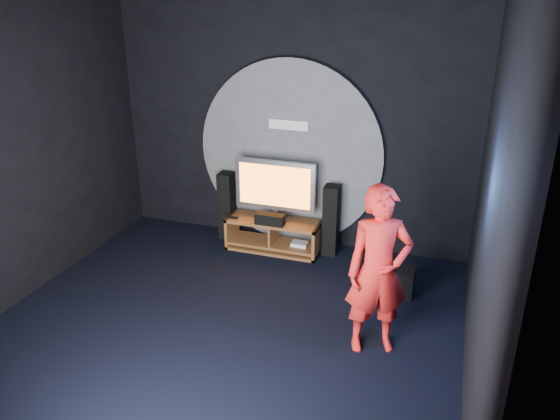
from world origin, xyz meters
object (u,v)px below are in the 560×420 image
object	(u,v)px
media_console	(274,237)
subwoofer	(401,281)
tower_speaker_right	(331,221)
player	(379,271)
tv	(275,187)
tower_speaker_left	(227,206)

from	to	relation	value
media_console	subwoofer	xyz separation A→B (m)	(1.83, -0.64, -0.03)
media_console	tower_speaker_right	xyz separation A→B (m)	(0.77, 0.13, 0.30)
media_console	player	world-z (taller)	player
tower_speaker_right	tv	bearing A→B (deg)	-175.05
tower_speaker_left	subwoofer	bearing A→B (deg)	-17.31
media_console	tv	xyz separation A→B (m)	(-0.01, 0.07, 0.71)
media_console	subwoofer	size ratio (longest dim) A/B	3.92
media_console	subwoofer	bearing A→B (deg)	-19.14
tower_speaker_left	player	xyz separation A→B (m)	(2.49, -1.96, 0.38)
tv	tower_speaker_left	size ratio (longest dim) A/B	1.13
tv	tower_speaker_right	bearing A→B (deg)	4.95
media_console	tv	size ratio (longest dim) A/B	1.15
player	tower_speaker_right	bearing A→B (deg)	93.02
tower_speaker_right	tower_speaker_left	bearing A→B (deg)	178.31
tv	tower_speaker_left	world-z (taller)	tv
media_console	player	distance (m)	2.55
player	tower_speaker_left	bearing A→B (deg)	118.96
tower_speaker_left	subwoofer	world-z (taller)	tower_speaker_left
tower_speaker_right	media_console	bearing A→B (deg)	-170.10
tower_speaker_left	subwoofer	size ratio (longest dim) A/B	3.00
tower_speaker_right	subwoofer	xyz separation A→B (m)	(1.06, -0.77, -0.33)
subwoofer	tower_speaker_right	bearing A→B (deg)	144.00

